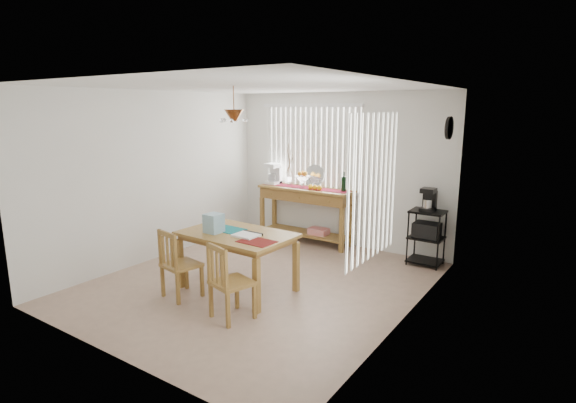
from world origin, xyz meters
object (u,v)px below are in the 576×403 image
Objects in this scene: wire_cart at (427,232)px; cart_items at (429,200)px; sideboard at (306,202)px; chair_right at (229,282)px; chair_left at (179,265)px; dining_table at (237,239)px.

cart_items is (0.00, 0.01, 0.49)m from wire_cart.
sideboard is 1.95× the size of chair_right.
dining_table is at bearing 54.53° from chair_left.
wire_cart is 3.66m from chair_left.
cart_items is at bearing 67.35° from chair_right.
wire_cart is 2.91m from dining_table.
sideboard is 2.14m from cart_items.
chair_right is (0.91, -0.10, 0.00)m from chair_left.
chair_left is 0.99× the size of chair_right.
wire_cart is at bearing 0.38° from sideboard.
dining_table is 0.79m from chair_left.
dining_table is at bearing 123.97° from chair_right.
cart_items reaches higher than dining_table.
chair_left is at bearing -91.15° from sideboard.
chair_right is (-1.27, -3.04, -0.56)m from cart_items.
chair_right is (0.48, -0.71, -0.24)m from dining_table.
sideboard is 2.07× the size of wire_cart.
wire_cart is at bearing 53.38° from chair_left.
sideboard reaches higher than dining_table.
chair_right is (0.85, -3.02, -0.30)m from sideboard.
cart_items is 0.24× the size of dining_table.
dining_table is (0.38, -2.31, -0.05)m from sideboard.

